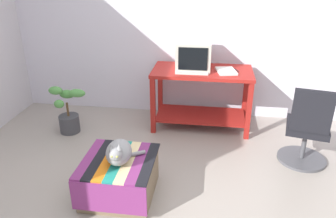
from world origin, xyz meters
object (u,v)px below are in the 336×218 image
Objects in this scene: potted_plant at (68,113)px; keyboard at (192,72)px; office_chair at (307,131)px; ottoman_with_blanket at (120,177)px; tv_monitor at (194,55)px; desk at (202,89)px; cat at (119,152)px; book at (226,71)px.

keyboard is at bearing 10.03° from potted_plant.
keyboard is 1.46m from office_chair.
keyboard is 0.57× the size of ottoman_with_blanket.
tv_monitor is 1.59m from office_chair.
desk is 1.73m from potted_plant.
cat reaches higher than potted_plant.
keyboard reaches higher than cat.
potted_plant is (-1.66, -0.42, -0.26)m from desk.
potted_plant is (-0.98, 1.13, 0.08)m from ottoman_with_blanket.
tv_monitor is 0.48× the size of office_chair.
potted_plant is 2.83m from office_chair.
book is 1.18m from office_chair.
office_chair is (1.27, -0.61, -0.40)m from keyboard.
book is (0.41, -0.09, -0.16)m from tv_monitor.
tv_monitor is 1.45× the size of book.
cat is (0.02, -0.04, 0.29)m from ottoman_with_blanket.
keyboard is at bearing -179.71° from book.
desk is at bearing 49.01° from keyboard.
desk is at bearing 62.66° from cat.
potted_plant is (-1.00, 1.17, -0.22)m from cat.
keyboard is (-0.01, -0.19, -0.16)m from tv_monitor.
desk is 1.72m from ottoman_with_blanket.
book is 0.33× the size of office_chair.
ottoman_with_blanket is 1.50m from potted_plant.
ottoman_with_blanket is at bearing 35.52° from office_chair.
tv_monitor is at bearing 16.57° from potted_plant.
book is at bearing -12.55° from tv_monitor.
potted_plant is (-1.54, -0.46, -0.68)m from tv_monitor.
desk is 1.38m from office_chair.
tv_monitor reaches higher than office_chair.
tv_monitor reaches higher than desk.
tv_monitor reaches higher than keyboard.
keyboard is 1.35× the size of book.
keyboard is 1.62m from ottoman_with_blanket.
potted_plant reaches higher than ottoman_with_blanket.
book reaches higher than desk.
ottoman_with_blanket is at bearing -113.50° from desk.
tv_monitor is 1.18× the size of cat.
office_chair is at bearing 23.58° from ottoman_with_blanket.
desk is at bearing -20.18° from tv_monitor.
desk is 1.41× the size of office_chair.
potted_plant is (-1.53, -0.27, -0.52)m from keyboard.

